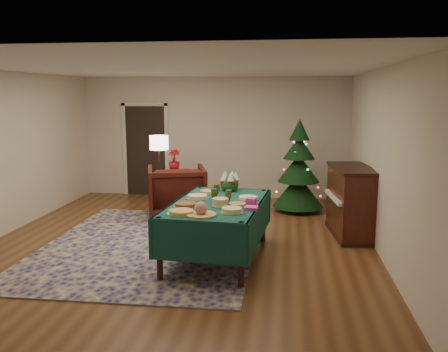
# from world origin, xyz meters

# --- Properties ---
(room_shell) EXTENTS (7.00, 7.00, 7.00)m
(room_shell) POSITION_xyz_m (0.00, 0.00, 1.35)
(room_shell) COLOR #593319
(room_shell) RESTS_ON ground
(doorway) EXTENTS (1.08, 0.04, 2.16)m
(doorway) POSITION_xyz_m (-1.60, 3.48, 1.10)
(doorway) COLOR black
(doorway) RESTS_ON ground
(rug) EXTENTS (3.22, 4.22, 0.02)m
(rug) POSITION_xyz_m (-0.43, -0.20, 0.01)
(rug) COLOR #18144C
(rug) RESTS_ON ground
(buffet_table) EXTENTS (1.42, 2.22, 0.82)m
(buffet_table) POSITION_xyz_m (0.69, -0.66, 0.66)
(buffet_table) COLOR black
(buffet_table) RESTS_ON ground
(platter_0) EXTENTS (0.37, 0.37, 0.05)m
(platter_0) POSITION_xyz_m (0.33, -1.38, 0.85)
(platter_0) COLOR silver
(platter_0) RESTS_ON buffet_table
(platter_1) EXTENTS (0.40, 0.40, 0.18)m
(platter_1) POSITION_xyz_m (0.60, -1.42, 0.89)
(platter_1) COLOR silver
(platter_1) RESTS_ON buffet_table
(platter_2) EXTENTS (0.30, 0.30, 0.07)m
(platter_2) POSITION_xyz_m (0.96, -1.23, 0.86)
(platter_2) COLOR silver
(platter_2) RESTS_ON buffet_table
(platter_3) EXTENTS (0.34, 0.34, 0.06)m
(platter_3) POSITION_xyz_m (0.31, -1.00, 0.85)
(platter_3) COLOR silver
(platter_3) RESTS_ON buffet_table
(platter_4) EXTENTS (0.25, 0.25, 0.11)m
(platter_4) POSITION_xyz_m (0.77, -0.90, 0.88)
(platter_4) COLOR silver
(platter_4) RESTS_ON buffet_table
(platter_5) EXTENTS (0.28, 0.28, 0.05)m
(platter_5) POSITION_xyz_m (0.99, -0.87, 0.85)
(platter_5) COLOR silver
(platter_5) RESTS_ON buffet_table
(platter_6) EXTENTS (0.34, 0.34, 0.06)m
(platter_6) POSITION_xyz_m (0.37, -0.49, 0.85)
(platter_6) COLOR silver
(platter_6) RESTS_ON buffet_table
(platter_7) EXTENTS (0.31, 0.31, 0.05)m
(platter_7) POSITION_xyz_m (1.10, -0.43, 0.85)
(platter_7) COLOR silver
(platter_7) RESTS_ON buffet_table
(platter_8) EXTENTS (0.29, 0.29, 0.05)m
(platter_8) POSITION_xyz_m (0.47, -0.08, 0.85)
(platter_8) COLOR silver
(platter_8) RESTS_ON buffet_table
(goblet_0) EXTENTS (0.09, 0.09, 0.19)m
(goblet_0) POSITION_xyz_m (0.63, -0.33, 0.93)
(goblet_0) COLOR #2D471E
(goblet_0) RESTS_ON buffet_table
(goblet_1) EXTENTS (0.09, 0.09, 0.19)m
(goblet_1) POSITION_xyz_m (0.85, -0.73, 0.93)
(goblet_1) COLOR #2D471E
(goblet_1) RESTS_ON buffet_table
(goblet_2) EXTENTS (0.09, 0.09, 0.19)m
(goblet_2) POSITION_xyz_m (0.64, -0.67, 0.93)
(goblet_2) COLOR #2D471E
(goblet_2) RESTS_ON buffet_table
(napkin_stack) EXTENTS (0.18, 0.18, 0.04)m
(napkin_stack) POSITION_xyz_m (1.19, -1.03, 0.85)
(napkin_stack) COLOR #E43FBA
(napkin_stack) RESTS_ON buffet_table
(gift_box) EXTENTS (0.14, 0.14, 0.11)m
(gift_box) POSITION_xyz_m (1.17, -0.81, 0.88)
(gift_box) COLOR #D83CA2
(gift_box) RESTS_ON buffet_table
(centerpiece) EXTENTS (0.30, 0.30, 0.34)m
(centerpiece) POSITION_xyz_m (0.76, 0.16, 0.97)
(centerpiece) COLOR #1E4C1E
(centerpiece) RESTS_ON buffet_table
(armchair) EXTENTS (1.29, 1.25, 1.08)m
(armchair) POSITION_xyz_m (-0.42, 1.54, 0.54)
(armchair) COLOR #3E130D
(armchair) RESTS_ON ground
(floor_lamp) EXTENTS (0.37, 0.37, 1.52)m
(floor_lamp) POSITION_xyz_m (-0.86, 1.96, 1.29)
(floor_lamp) COLOR #A57F3F
(floor_lamp) RESTS_ON ground
(side_table) EXTENTS (0.40, 0.40, 0.72)m
(side_table) POSITION_xyz_m (-0.73, 2.64, 0.35)
(side_table) COLOR black
(side_table) RESTS_ON ground
(potted_plant) EXTENTS (0.25, 0.45, 0.25)m
(potted_plant) POSITION_xyz_m (-0.73, 2.64, 0.84)
(potted_plant) COLOR #AF0C18
(potted_plant) RESTS_ON side_table
(christmas_tree) EXTENTS (1.33, 1.33, 1.84)m
(christmas_tree) POSITION_xyz_m (1.87, 2.36, 0.83)
(christmas_tree) COLOR black
(christmas_tree) RESTS_ON ground
(piano) EXTENTS (0.76, 1.39, 1.15)m
(piano) POSITION_xyz_m (2.70, 0.75, 0.56)
(piano) COLOR black
(piano) RESTS_ON ground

